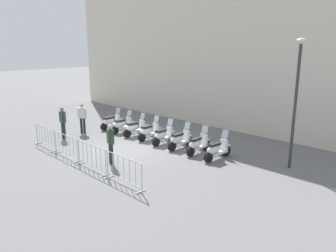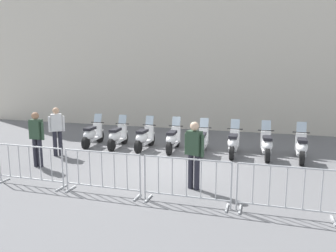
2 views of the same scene
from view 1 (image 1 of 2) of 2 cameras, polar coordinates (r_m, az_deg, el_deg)
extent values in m
plane|color=slate|center=(15.46, -7.46, -4.29)|extent=(120.00, 120.00, 0.00)
cube|color=beige|center=(20.56, 10.42, 15.91)|extent=(28.03, 6.76, 11.22)
cylinder|color=black|center=(19.94, -8.64, 0.50)|extent=(0.19, 0.49, 0.48)
cylinder|color=black|center=(19.19, -11.47, -0.14)|extent=(0.19, 0.49, 0.48)
cube|color=white|center=(19.55, -10.03, 0.30)|extent=(0.37, 0.89, 0.10)
ellipsoid|color=white|center=(19.33, -10.70, 0.84)|extent=(0.44, 0.87, 0.40)
cube|color=black|center=(19.30, -10.66, 1.50)|extent=(0.34, 0.63, 0.10)
cube|color=white|center=(19.76, -9.08, 1.28)|extent=(0.35, 0.17, 0.60)
cylinder|color=black|center=(19.69, -9.12, 2.22)|extent=(0.56, 0.09, 0.04)
cube|color=silver|center=(19.69, -9.03, 2.75)|extent=(0.33, 0.17, 0.35)
cube|color=white|center=(19.88, -8.67, 1.26)|extent=(0.23, 0.34, 0.06)
cylinder|color=black|center=(19.06, -6.63, -0.06)|extent=(0.20, 0.49, 0.48)
cylinder|color=black|center=(18.30, -9.57, -0.74)|extent=(0.20, 0.49, 0.48)
cube|color=white|center=(18.66, -8.07, -0.27)|extent=(0.39, 0.90, 0.10)
ellipsoid|color=white|center=(18.44, -8.77, 0.30)|extent=(0.46, 0.88, 0.40)
cube|color=black|center=(18.41, -8.72, 0.98)|extent=(0.35, 0.63, 0.10)
cube|color=white|center=(18.87, -7.08, 0.76)|extent=(0.35, 0.18, 0.60)
cylinder|color=black|center=(18.80, -7.11, 1.74)|extent=(0.56, 0.11, 0.04)
cube|color=silver|center=(18.79, -7.01, 2.30)|extent=(0.33, 0.18, 0.35)
cube|color=white|center=(19.00, -6.65, 0.74)|extent=(0.24, 0.34, 0.06)
cylinder|color=black|center=(18.21, -4.23, -0.65)|extent=(0.23, 0.50, 0.48)
cylinder|color=black|center=(17.49, -7.40, -1.34)|extent=(0.23, 0.50, 0.48)
cube|color=white|center=(17.83, -5.79, -0.86)|extent=(0.45, 0.91, 0.10)
ellipsoid|color=white|center=(17.61, -6.53, -0.26)|extent=(0.52, 0.89, 0.40)
cube|color=black|center=(17.58, -6.46, 0.45)|extent=(0.39, 0.64, 0.10)
cube|color=white|center=(18.03, -4.71, 0.20)|extent=(0.36, 0.20, 0.60)
cylinder|color=black|center=(17.95, -4.73, 1.23)|extent=(0.56, 0.15, 0.04)
cube|color=silver|center=(17.94, -4.62, 1.81)|extent=(0.34, 0.20, 0.35)
cube|color=white|center=(18.15, -4.25, 0.18)|extent=(0.26, 0.35, 0.06)
cylinder|color=black|center=(17.49, -1.77, -1.23)|extent=(0.20, 0.49, 0.48)
cylinder|color=black|center=(16.65, -4.75, -2.04)|extent=(0.20, 0.49, 0.48)
cube|color=white|center=(17.05, -3.22, -1.49)|extent=(0.38, 0.90, 0.10)
ellipsoid|color=white|center=(16.80, -3.91, -0.89)|extent=(0.46, 0.88, 0.40)
cube|color=black|center=(16.77, -3.85, -0.14)|extent=(0.35, 0.63, 0.10)
cube|color=white|center=(17.28, -2.21, -0.35)|extent=(0.35, 0.18, 0.60)
cylinder|color=black|center=(17.20, -2.22, 0.71)|extent=(0.56, 0.10, 0.04)
cube|color=silver|center=(17.20, -2.11, 1.32)|extent=(0.33, 0.18, 0.35)
cube|color=white|center=(17.42, -1.77, -0.37)|extent=(0.24, 0.34, 0.06)
cylinder|color=black|center=(16.70, 0.73, -1.94)|extent=(0.18, 0.49, 0.48)
cylinder|color=black|center=(15.81, -2.17, -2.86)|extent=(0.18, 0.49, 0.48)
cube|color=white|center=(16.24, -0.68, -2.26)|extent=(0.36, 0.89, 0.10)
ellipsoid|color=white|center=(15.98, -1.35, -1.64)|extent=(0.44, 0.87, 0.40)
cube|color=black|center=(15.94, -1.28, -0.85)|extent=(0.34, 0.62, 0.10)
cube|color=white|center=(16.48, 0.32, -1.04)|extent=(0.35, 0.17, 0.60)
cylinder|color=black|center=(16.40, 0.32, 0.08)|extent=(0.56, 0.09, 0.04)
cube|color=silver|center=(16.40, 0.44, 0.72)|extent=(0.33, 0.17, 0.35)
cube|color=white|center=(16.63, 0.74, -1.05)|extent=(0.23, 0.34, 0.06)
cylinder|color=black|center=(15.98, 3.82, -2.70)|extent=(0.21, 0.50, 0.48)
cylinder|color=black|center=(15.10, 0.74, -3.66)|extent=(0.21, 0.50, 0.48)
cube|color=white|center=(15.52, 2.32, -3.03)|extent=(0.41, 0.90, 0.10)
ellipsoid|color=white|center=(15.25, 1.63, -2.38)|extent=(0.49, 0.89, 0.40)
cube|color=black|center=(15.22, 1.71, -1.56)|extent=(0.37, 0.64, 0.10)
cube|color=white|center=(15.76, 3.39, -1.76)|extent=(0.36, 0.19, 0.60)
cylinder|color=black|center=(15.67, 3.41, -0.60)|extent=(0.56, 0.12, 0.04)
cube|color=silver|center=(15.67, 3.54, 0.07)|extent=(0.34, 0.19, 0.35)
cube|color=white|center=(15.90, 3.83, -1.77)|extent=(0.25, 0.35, 0.06)
cylinder|color=black|center=(15.34, 6.91, -3.48)|extent=(0.18, 0.49, 0.48)
cylinder|color=black|center=(14.37, 4.11, -4.61)|extent=(0.18, 0.49, 0.48)
cube|color=white|center=(14.84, 5.56, -3.88)|extent=(0.36, 0.89, 0.10)
ellipsoid|color=white|center=(14.55, 4.94, -3.24)|extent=(0.44, 0.87, 0.40)
cube|color=black|center=(14.51, 5.03, -2.38)|extent=(0.34, 0.62, 0.10)
cube|color=white|center=(15.10, 6.55, -2.52)|extent=(0.35, 0.17, 0.60)
cylinder|color=black|center=(15.01, 6.58, -1.31)|extent=(0.56, 0.09, 0.04)
cube|color=silver|center=(15.01, 6.71, -0.61)|extent=(0.33, 0.17, 0.35)
cube|color=white|center=(15.26, 6.94, -2.52)|extent=(0.23, 0.34, 0.06)
cylinder|color=black|center=(14.64, 10.49, -4.46)|extent=(0.23, 0.50, 0.48)
cylinder|color=black|center=(13.72, 7.34, -5.59)|extent=(0.23, 0.50, 0.48)
cube|color=white|center=(14.16, 8.97, -4.85)|extent=(0.45, 0.91, 0.10)
ellipsoid|color=white|center=(13.88, 8.29, -4.17)|extent=(0.52, 0.90, 0.40)
cube|color=black|center=(13.84, 8.40, -3.28)|extent=(0.40, 0.64, 0.10)
cube|color=white|center=(14.41, 10.09, -3.45)|extent=(0.36, 0.21, 0.60)
cylinder|color=black|center=(14.32, 10.15, -2.18)|extent=(0.56, 0.15, 0.04)
cube|color=silver|center=(14.31, 10.30, -1.45)|extent=(0.34, 0.20, 0.35)
cube|color=white|center=(14.56, 10.53, -3.45)|extent=(0.26, 0.35, 0.06)
cube|color=#B2B5B7|center=(17.60, -22.41, -2.93)|extent=(0.11, 0.44, 0.04)
cube|color=#B2B5B7|center=(16.00, -19.81, -4.31)|extent=(0.11, 0.44, 0.04)
cylinder|color=#B2B5B7|center=(17.54, -22.66, -1.30)|extent=(0.04, 0.04, 1.05)
cylinder|color=#B2B5B7|center=(15.79, -19.83, -2.63)|extent=(0.04, 0.04, 1.05)
cylinder|color=#B2B5B7|center=(16.54, -21.48, -0.18)|extent=(1.96, 0.34, 0.04)
cylinder|color=#B2B5B7|center=(16.75, -21.22, -3.07)|extent=(1.96, 0.34, 0.04)
cylinder|color=#B2B5B7|center=(17.23, -22.25, -1.21)|extent=(0.02, 0.02, 0.87)
cylinder|color=#B2B5B7|center=(16.93, -21.81, -1.42)|extent=(0.02, 0.02, 0.87)
cylinder|color=#B2B5B7|center=(16.64, -21.35, -1.63)|extent=(0.02, 0.02, 0.87)
cylinder|color=#B2B5B7|center=(16.35, -20.87, -1.85)|extent=(0.02, 0.02, 0.87)
cylinder|color=#B2B5B7|center=(16.06, -20.37, -2.08)|extent=(0.02, 0.02, 0.87)
cube|color=#B2B5B7|center=(15.76, -19.36, -4.55)|extent=(0.11, 0.44, 0.04)
cube|color=#B2B5B7|center=(14.22, -16.08, -6.27)|extent=(0.11, 0.44, 0.04)
cylinder|color=#B2B5B7|center=(15.69, -19.64, -2.73)|extent=(0.04, 0.04, 1.05)
cylinder|color=#B2B5B7|center=(14.00, -16.06, -4.41)|extent=(0.04, 0.04, 1.05)
cylinder|color=#B2B5B7|center=(14.69, -18.10, -1.56)|extent=(1.96, 0.34, 0.04)
cylinder|color=#B2B5B7|center=(14.94, -17.85, -4.78)|extent=(1.96, 0.34, 0.04)
cylinder|color=#B2B5B7|center=(15.38, -19.12, -2.66)|extent=(0.02, 0.02, 0.87)
cylinder|color=#B2B5B7|center=(15.09, -18.56, -2.92)|extent=(0.02, 0.02, 0.87)
cylinder|color=#B2B5B7|center=(14.81, -17.98, -3.19)|extent=(0.02, 0.02, 0.87)
cylinder|color=#B2B5B7|center=(14.53, -17.37, -3.47)|extent=(0.02, 0.02, 0.87)
cylinder|color=#B2B5B7|center=(14.25, -16.74, -3.75)|extent=(0.02, 0.02, 0.87)
cube|color=#B2B5B7|center=(13.99, -15.51, -6.56)|extent=(0.11, 0.44, 0.04)
cube|color=#B2B5B7|center=(12.54, -11.28, -8.72)|extent=(0.11, 0.44, 0.04)
cylinder|color=#B2B5B7|center=(13.90, -15.81, -4.52)|extent=(0.04, 0.04, 1.05)
cylinder|color=#B2B5B7|center=(12.30, -11.19, -6.65)|extent=(0.04, 0.04, 1.05)
cylinder|color=#B2B5B7|center=(12.92, -13.77, -3.33)|extent=(1.96, 0.34, 0.04)
cylinder|color=#B2B5B7|center=(13.20, -13.56, -6.94)|extent=(1.96, 0.34, 0.04)
cylinder|color=#B2B5B7|center=(13.60, -15.14, -4.48)|extent=(0.02, 0.02, 0.87)
cylinder|color=#B2B5B7|center=(13.33, -14.42, -4.81)|extent=(0.02, 0.02, 0.87)
cylinder|color=#B2B5B7|center=(13.06, -13.67, -5.15)|extent=(0.02, 0.02, 0.87)
cylinder|color=#B2B5B7|center=(12.79, -12.88, -5.51)|extent=(0.02, 0.02, 0.87)
cylinder|color=#B2B5B7|center=(12.53, -12.06, -5.87)|extent=(0.02, 0.02, 0.87)
cube|color=#B2B5B7|center=(12.33, -10.55, -9.09)|extent=(0.11, 0.44, 0.04)
cube|color=#B2B5B7|center=(11.00, -4.98, -11.81)|extent=(0.11, 0.44, 0.04)
cylinder|color=#B2B5B7|center=(12.20, -10.86, -6.80)|extent=(0.04, 0.04, 1.05)
cylinder|color=#B2B5B7|center=(10.74, -4.76, -9.51)|extent=(0.04, 0.04, 1.05)
cylinder|color=#B2B5B7|center=(11.27, -8.11, -5.60)|extent=(1.96, 0.34, 0.04)
cylinder|color=#B2B5B7|center=(11.59, -7.96, -9.66)|extent=(1.96, 0.34, 0.04)
cylinder|color=#B2B5B7|center=(11.92, -9.97, -6.80)|extent=(0.02, 0.02, 0.87)
cylinder|color=#B2B5B7|center=(11.67, -9.03, -7.22)|extent=(0.02, 0.02, 0.87)
cylinder|color=#B2B5B7|center=(11.42, -8.03, -7.66)|extent=(0.02, 0.02, 0.87)
cylinder|color=#B2B5B7|center=(11.18, -6.99, -8.11)|extent=(0.02, 0.02, 0.87)
cylinder|color=#B2B5B7|center=(10.94, -5.91, -8.58)|extent=(0.02, 0.02, 0.87)
cylinder|color=#2D332D|center=(13.42, 21.95, 2.95)|extent=(0.12, 0.12, 4.95)
ellipsoid|color=silver|center=(13.22, 22.98, 14.05)|extent=(0.36, 0.36, 0.20)
cylinder|color=#23232D|center=(13.72, -10.37, -4.79)|extent=(0.14, 0.14, 0.90)
cylinder|color=#23232D|center=(13.55, -10.16, -5.01)|extent=(0.14, 0.14, 0.90)
cube|color=#2D4733|center=(13.41, -10.40, -1.86)|extent=(0.42, 0.36, 0.60)
sphere|color=beige|center=(13.31, -10.48, -0.12)|extent=(0.22, 0.22, 0.22)
cylinder|color=#2D4733|center=(13.64, -10.67, -1.83)|extent=(0.09, 0.09, 0.55)
cylinder|color=#2D4733|center=(13.22, -10.11, -2.31)|extent=(0.09, 0.09, 0.55)
cylinder|color=#23232D|center=(18.17, -18.50, -0.69)|extent=(0.14, 0.14, 0.90)
cylinder|color=#23232D|center=(18.01, -18.25, -0.79)|extent=(0.14, 0.14, 0.90)
cube|color=#2D4733|center=(17.93, -18.55, 1.58)|extent=(0.39, 0.28, 0.60)
sphere|color=#9E7051|center=(17.85, -18.65, 2.90)|extent=(0.22, 0.22, 0.22)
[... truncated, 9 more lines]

